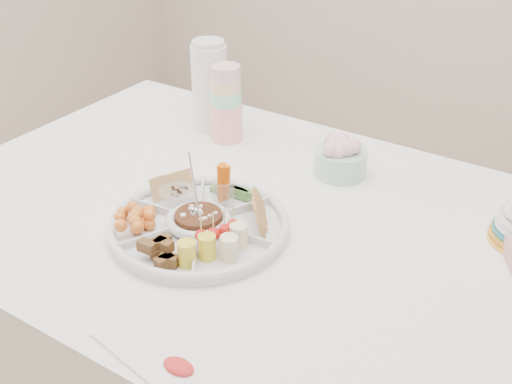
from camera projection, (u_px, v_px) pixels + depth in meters
The scene contains 13 objects.
dining_table at pixel (251, 341), 1.62m from camera, with size 1.52×1.02×0.76m, color white.
party_tray at pixel (199, 223), 1.36m from camera, with size 0.38×0.38×0.04m, color silver.
bean_dip at pixel (199, 220), 1.36m from camera, with size 0.10×0.10×0.04m, color black.
tortillas at pixel (260, 214), 1.35m from camera, with size 0.09×0.09×0.05m, color #C57E4D, non-canonical shape.
carrot_cucumber at pixel (230, 180), 1.44m from camera, with size 0.10×0.10×0.09m, color #E86007, non-canonical shape.
pita_raisins at pixel (173, 188), 1.45m from camera, with size 0.11×0.11×0.06m, color tan, non-canonical shape.
cherries at pixel (137, 218), 1.35m from camera, with size 0.12×0.12×0.05m, color #F89542, non-canonical shape.
granola_chunks at pixel (162, 249), 1.26m from camera, with size 0.10×0.10×0.04m, color brown, non-canonical shape.
banana_tomato at pixel (228, 239), 1.25m from camera, with size 0.12×0.12×0.10m, color #FFE48E, non-canonical shape.
cup_stack at pixel (226, 98), 1.70m from camera, with size 0.09×0.09×0.24m, color silver.
thermos at pixel (210, 85), 1.77m from camera, with size 0.10×0.10×0.26m, color white.
flower_bowl at pixel (341, 156), 1.57m from camera, with size 0.13×0.13×0.10m, color #8FCEAA.
placemat at pixel (164, 361), 1.04m from camera, with size 0.28×0.09×0.01m, color white.
Camera 1 is at (0.67, -1.00, 1.53)m, focal length 45.00 mm.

